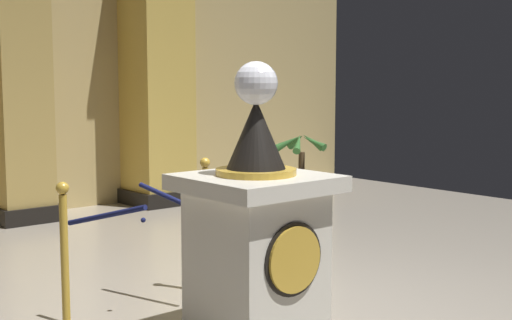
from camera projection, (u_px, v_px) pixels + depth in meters
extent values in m
plane|color=#9E9384|center=(276.00, 318.00, 4.83)|extent=(11.83, 11.83, 0.00)
cube|color=tan|center=(4.00, 71.00, 8.43)|extent=(11.83, 0.16, 3.63)
cube|color=silver|center=(256.00, 267.00, 4.34)|extent=(0.68, 0.68, 0.98)
cube|color=silver|center=(256.00, 183.00, 4.28)|extent=(0.85, 0.85, 0.10)
cylinder|color=gold|center=(295.00, 260.00, 4.05)|extent=(0.41, 0.03, 0.41)
cylinder|color=black|center=(293.00, 259.00, 4.06)|extent=(0.45, 0.01, 0.45)
cylinder|color=gold|center=(256.00, 172.00, 4.27)|extent=(0.51, 0.51, 0.04)
cone|color=black|center=(256.00, 134.00, 4.24)|extent=(0.37, 0.37, 0.44)
cylinder|color=gold|center=(256.00, 100.00, 4.22)|extent=(0.03, 0.03, 0.07)
sphere|color=silver|center=(256.00, 83.00, 4.21)|extent=(0.27, 0.27, 0.27)
cylinder|color=gold|center=(206.00, 290.00, 5.45)|extent=(0.24, 0.24, 0.03)
cylinder|color=gold|center=(205.00, 230.00, 5.40)|extent=(0.05, 0.05, 1.00)
sphere|color=gold|center=(205.00, 163.00, 5.34)|extent=(0.08, 0.08, 0.08)
cylinder|color=gold|center=(65.00, 272.00, 4.23)|extent=(0.05, 0.05, 0.98)
sphere|color=gold|center=(62.00, 188.00, 4.17)|extent=(0.08, 0.08, 0.08)
cylinder|color=#141947|center=(176.00, 200.00, 5.07)|extent=(0.23, 0.70, 0.21)
cylinder|color=#141947|center=(106.00, 215.00, 4.49)|extent=(0.23, 0.70, 0.21)
sphere|color=#141947|center=(143.00, 220.00, 4.79)|extent=(0.04, 0.04, 0.04)
cube|color=black|center=(159.00, 196.00, 9.51)|extent=(0.88, 0.88, 0.20)
cube|color=gold|center=(157.00, 77.00, 9.33)|extent=(0.76, 0.76, 3.48)
cube|color=black|center=(24.00, 212.00, 8.27)|extent=(0.71, 0.71, 0.20)
cube|color=tan|center=(18.00, 76.00, 8.08)|extent=(0.61, 0.61, 3.48)
cylinder|color=black|center=(301.00, 193.00, 8.82)|extent=(0.56, 0.56, 0.50)
cylinder|color=brown|center=(302.00, 163.00, 8.78)|extent=(0.08, 0.08, 0.28)
cone|color=#387533|center=(313.00, 141.00, 8.83)|extent=(0.35, 0.16, 0.27)
cone|color=#387533|center=(296.00, 141.00, 8.91)|extent=(0.19, 0.35, 0.28)
cone|color=#387533|center=(289.00, 142.00, 8.72)|extent=(0.33, 0.28, 0.27)
cone|color=#387533|center=(298.00, 143.00, 8.59)|extent=(0.33, 0.26, 0.29)
cone|color=#387533|center=(314.00, 142.00, 8.67)|extent=(0.19, 0.35, 0.24)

